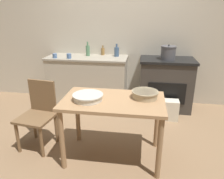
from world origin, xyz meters
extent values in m
plane|color=#896B4C|center=(0.00, 0.00, 0.00)|extent=(14.00, 14.00, 0.00)
cube|color=beige|center=(0.00, 1.58, 1.27)|extent=(8.00, 0.07, 2.55)
cube|color=#B2A893|center=(-0.56, 1.28, 0.42)|extent=(1.38, 0.54, 0.84)
cube|color=gray|center=(-0.56, 1.28, 0.85)|extent=(1.41, 0.57, 0.03)
cube|color=#38332D|center=(0.82, 1.28, 0.42)|extent=(0.85, 0.54, 0.84)
cube|color=black|center=(0.82, 1.28, 0.86)|extent=(0.89, 0.58, 0.04)
cube|color=black|center=(0.82, 1.00, 0.37)|extent=(0.60, 0.01, 0.35)
cube|color=#A87F56|center=(0.13, -0.22, 0.71)|extent=(1.11, 0.66, 0.03)
cylinder|color=#97724E|center=(-0.38, -0.50, 0.35)|extent=(0.06, 0.06, 0.69)
cylinder|color=#97724E|center=(0.63, -0.50, 0.35)|extent=(0.06, 0.06, 0.69)
cylinder|color=#97724E|center=(-0.38, 0.06, 0.35)|extent=(0.06, 0.06, 0.69)
cylinder|color=#97724E|center=(0.63, 0.06, 0.35)|extent=(0.06, 0.06, 0.69)
cube|color=brown|center=(-0.83, -0.17, 0.41)|extent=(0.45, 0.45, 0.03)
cube|color=brown|center=(-0.81, 0.01, 0.63)|extent=(0.36, 0.08, 0.41)
cylinder|color=brown|center=(-1.02, -0.31, 0.20)|extent=(0.04, 0.04, 0.39)
cylinder|color=brown|center=(-0.69, -0.36, 0.20)|extent=(0.04, 0.04, 0.39)
cylinder|color=brown|center=(-0.97, 0.01, 0.20)|extent=(0.04, 0.04, 0.39)
cylinder|color=brown|center=(-0.64, -0.03, 0.20)|extent=(0.04, 0.04, 0.39)
cube|color=beige|center=(0.87, 0.83, 0.16)|extent=(0.25, 0.18, 0.32)
cylinder|color=#4C4C51|center=(0.81, 1.23, 0.97)|extent=(0.24, 0.24, 0.20)
cylinder|color=#4C4C51|center=(0.81, 1.23, 1.08)|extent=(0.25, 0.25, 0.02)
sphere|color=black|center=(0.81, 1.23, 1.11)|extent=(0.02, 0.02, 0.02)
cylinder|color=silver|center=(-0.14, -0.27, 0.76)|extent=(0.31, 0.31, 0.07)
cylinder|color=beige|center=(-0.14, -0.27, 0.79)|extent=(0.33, 0.33, 0.01)
cylinder|color=tan|center=(0.46, -0.12, 0.77)|extent=(0.27, 0.27, 0.08)
cylinder|color=tan|center=(0.46, -0.12, 0.80)|extent=(0.29, 0.29, 0.01)
cylinder|color=olive|center=(-0.31, 1.49, 0.93)|extent=(0.06, 0.06, 0.12)
cylinder|color=olive|center=(-0.31, 1.49, 1.01)|extent=(0.02, 0.02, 0.05)
cylinder|color=#3D5675|center=(-0.05, 1.40, 0.94)|extent=(0.08, 0.08, 0.16)
cylinder|color=#3D5675|center=(-0.05, 1.40, 1.05)|extent=(0.03, 0.03, 0.06)
cylinder|color=#517F5B|center=(-0.56, 1.37, 0.95)|extent=(0.07, 0.07, 0.18)
cylinder|color=#517F5B|center=(-0.56, 1.37, 1.08)|extent=(0.03, 0.03, 0.07)
cylinder|color=#4C6B99|center=(-1.07, 1.10, 0.90)|extent=(0.07, 0.07, 0.08)
cylinder|color=#4C6B99|center=(-0.82, 1.11, 0.91)|extent=(0.08, 0.08, 0.08)
camera|label=1|loc=(0.44, -2.37, 1.65)|focal=35.00mm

